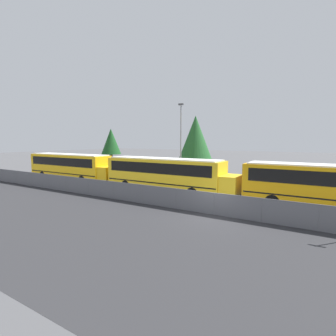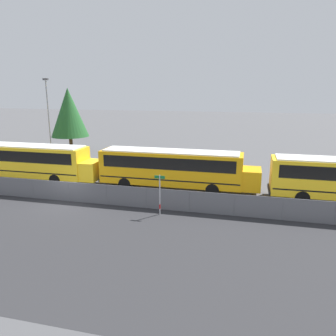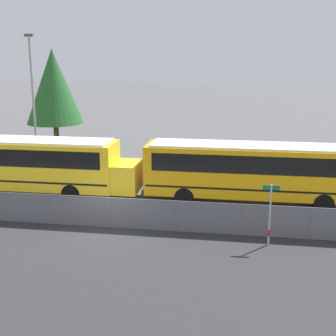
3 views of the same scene
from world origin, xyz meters
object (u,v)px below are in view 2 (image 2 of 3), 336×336
Objects in this scene: street_sign at (160,194)px; light_pole at (49,118)px; tree_1 at (69,113)px; school_bus_1 at (28,159)px; school_bus_2 at (174,167)px.

street_sign is 20.80m from light_pole.
light_pole is 5.35m from tree_1.
school_bus_1 and school_bus_2 have the same top height.
school_bus_1 is 13.46m from tree_1.
school_bus_2 is at bearing -23.83° from light_pole.
light_pole reaches higher than street_sign.
street_sign is at bearing -37.94° from light_pole.
school_bus_2 is at bearing 1.67° from school_bus_1.
tree_1 is (-3.08, 12.69, 3.25)m from school_bus_1.
light_pole reaches higher than school_bus_1.
school_bus_1 reaches higher than street_sign.
school_bus_2 is 1.58× the size of tree_1.
tree_1 is at bearing 96.64° from light_pole.
school_bus_2 is 4.82× the size of street_sign.
tree_1 is (-16.78, 17.91, 3.75)m from street_sign.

